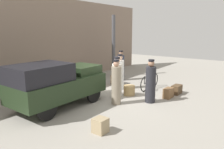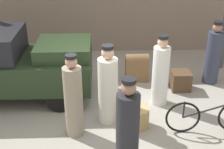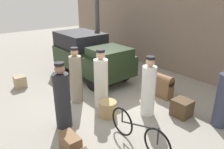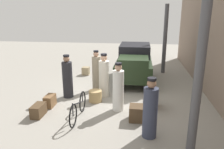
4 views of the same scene
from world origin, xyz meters
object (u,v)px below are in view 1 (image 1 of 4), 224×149
bicycle (150,82)px  suitcase_black_upright (168,93)px  truck (56,83)px  porter_standing_middle (117,79)px  trunk_barrel_dark (96,79)px  wicker_basket (129,90)px  porter_carrying_trunk (121,67)px  trunk_large_brown (117,80)px  conductor_in_dark_uniform (116,84)px  trunk_umber_medium (177,90)px  porter_lifting_near_truck (120,73)px  porter_with_bicycle (151,83)px  trunk_wicker_pale (100,125)px

bicycle → suitcase_black_upright: bearing=-120.9°
truck → porter_standing_middle: porter_standing_middle is taller
trunk_barrel_dark → suitcase_black_upright: bearing=-83.0°
wicker_basket → porter_carrying_trunk: bearing=41.8°
trunk_large_brown → conductor_in_dark_uniform: bearing=-145.1°
trunk_large_brown → suitcase_black_upright: bearing=-101.4°
bicycle → suitcase_black_upright: 1.50m
porter_carrying_trunk → porter_standing_middle: bearing=-148.4°
suitcase_black_upright → trunk_large_brown: 3.21m
porter_standing_middle → trunk_barrel_dark: 2.12m
trunk_umber_medium → porter_standing_middle: bearing=138.0°
porter_lifting_near_truck → trunk_large_brown: (0.68, 0.67, -0.53)m
porter_with_bicycle → porter_lifting_near_truck: 2.32m
wicker_basket → trunk_barrel_dark: bearing=84.3°
porter_carrying_trunk → porter_standing_middle: porter_standing_middle is taller
porter_standing_middle → suitcase_black_upright: porter_standing_middle is taller
suitcase_black_upright → trunk_large_brown: bearing=78.6°
porter_with_bicycle → bicycle: bearing=27.7°
porter_carrying_trunk → suitcase_black_upright: (-1.53, -3.51, -0.56)m
truck → trunk_barrel_dark: truck is taller
porter_lifting_near_truck → trunk_large_brown: size_ratio=3.49×
truck → conductor_in_dark_uniform: conductor_in_dark_uniform is taller
bicycle → trunk_large_brown: (-0.13, 1.86, -0.13)m
bicycle → porter_lifting_near_truck: size_ratio=1.06×
wicker_basket → porter_lifting_near_truck: size_ratio=0.29×
wicker_basket → suitcase_black_upright: (0.67, -1.54, -0.01)m
porter_with_bicycle → truck: bearing=135.7°
suitcase_black_upright → trunk_wicker_pale: 4.21m
conductor_in_dark_uniform → trunk_umber_medium: (2.74, -1.40, -0.60)m
porter_lifting_near_truck → suitcase_black_upright: 2.54m
porter_lifting_near_truck → trunk_wicker_pale: bearing=-152.1°
porter_with_bicycle → conductor_in_dark_uniform: size_ratio=0.99×
bicycle → suitcase_black_upright: bicycle is taller
truck → bicycle: size_ratio=2.01×
conductor_in_dark_uniform → trunk_barrel_dark: (1.52, 2.36, -0.39)m
truck → trunk_umber_medium: size_ratio=5.93×
bicycle → porter_with_bicycle: porter_with_bicycle is taller
porter_with_bicycle → porter_standing_middle: (-0.30, 1.42, 0.01)m
porter_with_bicycle → trunk_wicker_pale: (-3.22, -0.09, -0.58)m
conductor_in_dark_uniform → trunk_wicker_pale: bearing=-154.8°
porter_lifting_near_truck → trunk_wicker_pale: 4.74m
conductor_in_dark_uniform → suitcase_black_upright: conductor_in_dark_uniform is taller
trunk_barrel_dark → trunk_wicker_pale: (-3.75, -3.41, -0.20)m
porter_standing_middle → trunk_wicker_pale: porter_standing_middle is taller
truck → conductor_in_dark_uniform: (1.62, -1.58, -0.14)m
truck → porter_lifting_near_truck: bearing=-6.8°
bicycle → porter_standing_middle: bearing=166.4°
wicker_basket → trunk_umber_medium: bearing=-48.3°
bicycle → trunk_umber_medium: bearing=-89.7°
conductor_in_dark_uniform → porter_standing_middle: bearing=33.4°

